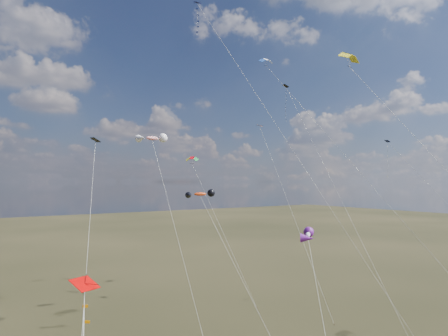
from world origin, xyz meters
TOP-DOWN VIEW (x-y plane):
  - diamond_black_high at (22.35, 30.60)m, footprint 7.84×28.07m
  - diamond_navy_tall at (-0.02, 19.66)m, footprint 14.96×20.68m
  - diamond_black_mid at (-16.35, 13.20)m, footprint 4.97×12.35m
  - diamond_red_low at (-20.23, -0.10)m, footprint 3.72×11.06m
  - diamond_navy_right at (28.24, 14.69)m, footprint 7.37×19.17m
  - diamond_orange_center at (12.86, 23.09)m, footprint 1.08×14.50m
  - parafoil_yellow at (8.39, 6.88)m, footprint 3.15×26.77m
  - parafoil_blue_white at (11.22, 23.40)m, footprint 10.31×28.45m
  - parafoil_tricolor at (5.73, 35.67)m, footprint 4.73×13.18m
  - novelty_orange_black at (-4.25, 16.06)m, footprint 6.66×7.92m
  - novelty_white_purple at (-6.11, -1.13)m, footprint 4.62×7.97m
  - novelty_redwhite_stripe at (-5.17, 26.43)m, footprint 3.68×13.85m

SIDE VIEW (x-z plane):
  - diamond_red_low at x=-20.23m, z-range 3.83..16.44m
  - novelty_white_purple at x=-6.11m, z-range 6.68..20.98m
  - diamond_black_mid at x=-16.35m, z-range 4.17..25.62m
  - novelty_orange_black at x=-4.25m, z-range 7.76..24.36m
  - diamond_orange_center at x=12.86m, z-range 5.05..31.20m
  - diamond_navy_right at x=28.24m, z-range 7.83..31.48m
  - parafoil_tricolor at x=5.73m, z-range 10.22..32.00m
  - novelty_redwhite_stripe at x=-5.17m, z-range 11.05..34.63m
  - diamond_black_high at x=22.35m, z-range 12.18..46.90m
  - parafoil_yellow at x=8.39m, z-range 14.90..46.35m
  - diamond_navy_tall at x=-0.02m, z-range 14.01..53.48m
  - parafoil_blue_white at x=11.22m, z-range 16.85..52.39m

